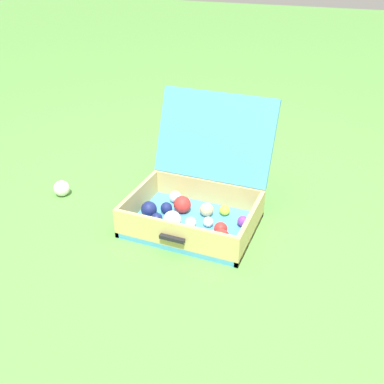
# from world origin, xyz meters

# --- Properties ---
(ground_plane) EXTENTS (16.00, 16.00, 0.00)m
(ground_plane) POSITION_xyz_m (0.00, 0.00, 0.00)
(ground_plane) COLOR #569342
(open_suitcase) EXTENTS (0.56, 0.60, 0.53)m
(open_suitcase) POSITION_xyz_m (-0.07, 0.11, 0.11)
(open_suitcase) COLOR #4799C6
(open_suitcase) RESTS_ON ground
(stray_ball_on_grass) EXTENTS (0.08, 0.08, 0.08)m
(stray_ball_on_grass) POSITION_xyz_m (-0.79, 0.06, 0.04)
(stray_ball_on_grass) COLOR white
(stray_ball_on_grass) RESTS_ON ground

